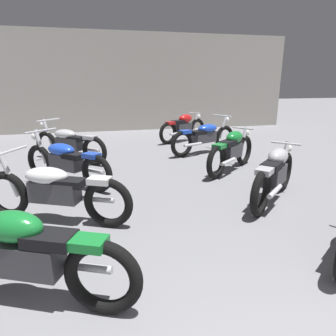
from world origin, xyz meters
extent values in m
cube|color=#9E998E|center=(0.00, 11.95, 1.80)|extent=(13.32, 0.24, 3.60)
torus|color=black|center=(-1.08, 2.22, 0.34)|extent=(0.66, 0.38, 0.67)
cube|color=#38383D|center=(-1.67, 2.49, 0.44)|extent=(0.62, 0.45, 0.28)
ellipsoid|color=#197F33|center=(-1.76, 2.53, 0.72)|extent=(0.59, 0.47, 0.26)
cube|color=black|center=(-1.47, 2.40, 0.64)|extent=(0.46, 0.38, 0.10)
cube|color=#197F33|center=(-1.17, 2.26, 0.64)|extent=(0.34, 0.30, 0.08)
cylinder|color=silver|center=(-1.25, 2.44, 0.32)|extent=(0.53, 0.29, 0.07)
torus|color=black|center=(-2.32, 4.41, 0.34)|extent=(0.65, 0.39, 0.67)
torus|color=black|center=(-0.96, 3.77, 0.34)|extent=(0.65, 0.39, 0.67)
cylinder|color=silver|center=(-2.24, 4.38, 0.65)|extent=(0.28, 0.18, 0.66)
cube|color=#38383D|center=(-1.64, 4.09, 0.44)|extent=(0.70, 0.50, 0.28)
ellipsoid|color=white|center=(-1.73, 4.14, 0.66)|extent=(0.68, 0.55, 0.22)
cube|color=black|center=(-1.44, 4.00, 0.57)|extent=(0.46, 0.39, 0.10)
cube|color=white|center=(-1.05, 3.82, 0.64)|extent=(0.34, 0.30, 0.08)
cylinder|color=silver|center=(-2.19, 4.35, 0.96)|extent=(0.32, 0.63, 0.04)
cylinder|color=silver|center=(-1.13, 4.00, 0.32)|extent=(0.53, 0.30, 0.07)
torus|color=black|center=(-2.15, 6.19, 0.34)|extent=(0.56, 0.55, 0.67)
torus|color=black|center=(-1.08, 5.14, 0.34)|extent=(0.56, 0.55, 0.67)
cylinder|color=silver|center=(-2.10, 6.14, 0.65)|extent=(0.24, 0.24, 0.66)
cube|color=#38383D|center=(-1.62, 5.67, 0.44)|extent=(0.64, 0.63, 0.28)
ellipsoid|color=blue|center=(-1.69, 5.74, 0.66)|extent=(0.65, 0.65, 0.22)
cube|color=black|center=(-1.46, 5.52, 0.57)|extent=(0.45, 0.45, 0.10)
cube|color=blue|center=(-1.15, 5.21, 0.64)|extent=(0.34, 0.34, 0.08)
cylinder|color=silver|center=(-2.05, 6.10, 0.96)|extent=(0.50, 0.51, 0.04)
sphere|color=white|center=(-2.20, 6.24, 0.84)|extent=(0.14, 0.14, 0.14)
cylinder|color=silver|center=(-1.17, 5.41, 0.32)|extent=(0.44, 0.43, 0.07)
torus|color=black|center=(-2.25, 7.88, 0.34)|extent=(0.58, 0.52, 0.67)
torus|color=black|center=(-1.11, 6.91, 0.34)|extent=(0.58, 0.52, 0.67)
cylinder|color=silver|center=(-2.19, 7.83, 0.65)|extent=(0.25, 0.23, 0.66)
cube|color=#38383D|center=(-1.68, 7.40, 0.44)|extent=(0.66, 0.61, 0.28)
ellipsoid|color=#B7B7BC|center=(-1.76, 7.46, 0.66)|extent=(0.66, 0.63, 0.22)
cube|color=black|center=(-1.51, 7.26, 0.57)|extent=(0.46, 0.44, 0.10)
cube|color=#B7B7BC|center=(-1.19, 6.98, 0.64)|extent=(0.34, 0.33, 0.08)
cylinder|color=silver|center=(-2.15, 7.79, 0.96)|extent=(0.47, 0.54, 0.04)
sphere|color=white|center=(-2.30, 7.92, 0.84)|extent=(0.14, 0.14, 0.14)
cylinder|color=silver|center=(-1.22, 7.17, 0.32)|extent=(0.46, 0.41, 0.07)
torus|color=black|center=(2.10, 4.50, 0.34)|extent=(0.57, 0.53, 0.67)
torus|color=black|center=(1.14, 3.63, 0.34)|extent=(0.57, 0.53, 0.67)
cylinder|color=silver|center=(2.04, 4.45, 0.59)|extent=(0.23, 0.21, 0.56)
cube|color=#38383D|center=(1.62, 4.07, 0.44)|extent=(0.59, 0.56, 0.28)
ellipsoid|color=#B7B7BC|center=(1.70, 4.13, 0.72)|extent=(0.57, 0.56, 0.26)
cube|color=black|center=(1.46, 3.92, 0.64)|extent=(0.46, 0.45, 0.10)
cube|color=#B7B7BC|center=(1.21, 3.70, 0.64)|extent=(0.34, 0.34, 0.08)
cylinder|color=silver|center=(2.00, 4.41, 0.85)|extent=(0.35, 0.38, 0.04)
sphere|color=white|center=(2.15, 4.54, 0.73)|extent=(0.14, 0.14, 0.14)
cylinder|color=silver|center=(1.41, 3.70, 0.32)|extent=(0.46, 0.42, 0.07)
torus|color=black|center=(2.20, 6.19, 0.34)|extent=(0.59, 0.51, 0.67)
torus|color=black|center=(1.19, 5.37, 0.34)|extent=(0.59, 0.51, 0.67)
cylinder|color=silver|center=(2.14, 6.14, 0.59)|extent=(0.23, 0.21, 0.56)
cube|color=#38383D|center=(1.69, 5.78, 0.44)|extent=(0.60, 0.55, 0.28)
ellipsoid|color=#197F33|center=(1.77, 5.84, 0.72)|extent=(0.58, 0.55, 0.26)
cube|color=black|center=(1.52, 5.64, 0.64)|extent=(0.46, 0.44, 0.10)
cube|color=#197F33|center=(1.27, 5.43, 0.64)|extent=(0.34, 0.33, 0.08)
cylinder|color=silver|center=(2.09, 6.10, 0.85)|extent=(0.33, 0.40, 0.04)
sphere|color=white|center=(2.25, 6.23, 0.73)|extent=(0.14, 0.14, 0.14)
cylinder|color=silver|center=(1.47, 5.43, 0.32)|extent=(0.47, 0.40, 0.07)
torus|color=black|center=(2.41, 7.76, 0.34)|extent=(0.66, 0.35, 0.67)
torus|color=black|center=(1.02, 7.20, 0.34)|extent=(0.66, 0.35, 0.67)
cylinder|color=silver|center=(2.33, 7.73, 0.65)|extent=(0.28, 0.17, 0.66)
cube|color=#38383D|center=(1.71, 7.48, 0.44)|extent=(0.70, 0.47, 0.28)
ellipsoid|color=blue|center=(1.81, 7.52, 0.66)|extent=(0.68, 0.52, 0.22)
cube|color=black|center=(1.51, 7.40, 0.57)|extent=(0.46, 0.37, 0.10)
cube|color=blue|center=(1.11, 7.23, 0.64)|extent=(0.33, 0.29, 0.08)
cylinder|color=silver|center=(2.28, 7.71, 0.96)|extent=(0.29, 0.64, 0.04)
sphere|color=white|center=(2.46, 7.78, 0.84)|extent=(0.14, 0.14, 0.14)
cylinder|color=silver|center=(1.30, 7.17, 0.32)|extent=(0.54, 0.27, 0.07)
torus|color=black|center=(2.20, 9.50, 0.34)|extent=(0.64, 0.42, 0.67)
torus|color=black|center=(1.06, 8.87, 0.34)|extent=(0.64, 0.42, 0.67)
cylinder|color=silver|center=(2.13, 9.46, 0.59)|extent=(0.25, 0.18, 0.56)
cube|color=#38383D|center=(1.63, 9.19, 0.44)|extent=(0.62, 0.49, 0.28)
ellipsoid|color=red|center=(1.72, 9.23, 0.72)|extent=(0.59, 0.50, 0.26)
cube|color=black|center=(1.44, 9.08, 0.64)|extent=(0.47, 0.40, 0.10)
cube|color=red|center=(1.15, 8.92, 0.64)|extent=(0.34, 0.31, 0.08)
cylinder|color=silver|center=(2.08, 9.43, 0.85)|extent=(0.26, 0.44, 0.04)
sphere|color=white|center=(2.25, 9.53, 0.73)|extent=(0.14, 0.14, 0.14)
cylinder|color=silver|center=(1.34, 8.88, 0.32)|extent=(0.51, 0.33, 0.07)
camera|label=1|loc=(-1.06, 0.07, 1.85)|focal=32.30mm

